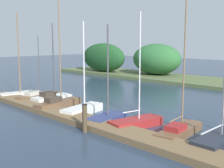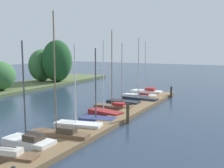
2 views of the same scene
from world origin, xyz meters
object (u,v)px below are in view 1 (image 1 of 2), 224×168
sailboat_3 (59,103)px  sailboat_4 (84,109)px  sailboat_2 (53,98)px  sailboat_7 (180,129)px  sailboat_5 (107,116)px  mooring_piling_1 (85,118)px  sailboat_1 (38,96)px  sailboat_6 (138,121)px  sailboat_0 (20,93)px  sailboat_8 (220,139)px

sailboat_3 → sailboat_4: sailboat_3 is taller
sailboat_2 → sailboat_7: sailboat_7 is taller
sailboat_2 → sailboat_5: sailboat_2 is taller
sailboat_7 → mooring_piling_1: (-4.06, -3.40, 0.47)m
sailboat_7 → sailboat_3: bearing=89.7°
mooring_piling_1 → sailboat_3: bearing=158.2°
sailboat_1 → sailboat_2: (2.17, 0.09, 0.10)m
sailboat_4 → sailboat_6: size_ratio=0.95×
sailboat_7 → sailboat_4: bearing=89.3°
sailboat_0 → sailboat_1: 2.32m
sailboat_2 → sailboat_5: bearing=-95.7°
sailboat_2 → mooring_piling_1: (7.95, -3.13, 0.41)m
sailboat_6 → mooring_piling_1: 3.32m
sailboat_1 → sailboat_8: 16.40m
sailboat_2 → mooring_piling_1: size_ratio=4.04×
sailboat_4 → sailboat_2: bearing=72.7°
sailboat_8 → sailboat_0: bearing=93.6°
sailboat_0 → sailboat_2: size_ratio=1.17×
sailboat_7 → mooring_piling_1: sailboat_7 is taller
sailboat_3 → sailboat_4: size_ratio=1.31×
sailboat_4 → sailboat_5: bearing=-106.0°
sailboat_5 → sailboat_2: bearing=76.7°
sailboat_5 → sailboat_0: bearing=82.2°
sailboat_1 → sailboat_5: size_ratio=0.91×
sailboat_1 → mooring_piling_1: size_ratio=3.42×
sailboat_7 → mooring_piling_1: bearing=123.7°
sailboat_5 → sailboat_6: size_ratio=0.90×
sailboat_5 → sailboat_6: sailboat_6 is taller
sailboat_7 → mooring_piling_1: 5.32m
sailboat_0 → mooring_piling_1: 12.59m
sailboat_2 → sailboat_1: bearing=91.8°
sailboat_6 → mooring_piling_1: size_ratio=4.17×
sailboat_1 → sailboat_0: bearing=93.6°
sailboat_1 → sailboat_4: bearing=-105.3°
sailboat_3 → mooring_piling_1: size_ratio=5.21×
sailboat_8 → mooring_piling_1: 7.18m
sailboat_3 → mooring_piling_1: 6.37m
sailboat_5 → sailboat_6: bearing=-85.5°
sailboat_7 → mooring_piling_1: size_ratio=4.81×
sailboat_0 → sailboat_4: sailboat_0 is taller
sailboat_1 → sailboat_3: 4.27m
mooring_piling_1 → sailboat_6: bearing=64.8°
sailboat_1 → sailboat_6: bearing=-102.6°
sailboat_3 → sailboat_6: sailboat_3 is taller
sailboat_5 → sailboat_8: size_ratio=0.93×
sailboat_2 → sailboat_6: bearing=-91.6°
sailboat_1 → sailboat_6: size_ratio=0.82×
sailboat_1 → mooring_piling_1: 10.57m
sailboat_6 → sailboat_7: 2.70m
sailboat_0 → sailboat_2: bearing=-71.7°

